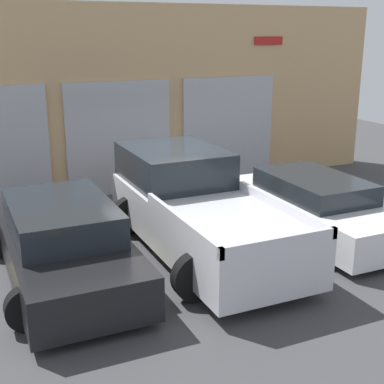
# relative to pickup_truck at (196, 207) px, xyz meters

# --- Properties ---
(ground_plane) EXTENTS (28.00, 28.00, 0.00)m
(ground_plane) POSITION_rel_pickup_truck_xyz_m (0.00, 1.27, -0.83)
(ground_plane) COLOR #3D3D3F
(shophouse_building) EXTENTS (15.20, 0.68, 4.78)m
(shophouse_building) POSITION_rel_pickup_truck_xyz_m (-0.01, 4.55, 1.52)
(shophouse_building) COLOR tan
(shophouse_building) RESTS_ON ground
(pickup_truck) EXTENTS (2.58, 5.21, 1.79)m
(pickup_truck) POSITION_rel_pickup_truck_xyz_m (0.00, 0.00, 0.00)
(pickup_truck) COLOR silver
(pickup_truck) RESTS_ON ground
(sedan_white) EXTENTS (2.12, 4.37, 1.22)m
(sedan_white) POSITION_rel_pickup_truck_xyz_m (2.61, -0.30, -0.25)
(sedan_white) COLOR white
(sedan_white) RESTS_ON ground
(sedan_side) EXTENTS (2.30, 4.57, 1.36)m
(sedan_side) POSITION_rel_pickup_truck_xyz_m (-2.61, -0.30, -0.19)
(sedan_side) COLOR black
(sedan_side) RESTS_ON ground
(parking_stripe_left) EXTENTS (0.12, 2.20, 0.01)m
(parking_stripe_left) POSITION_rel_pickup_truck_xyz_m (-1.30, -0.33, -0.83)
(parking_stripe_left) COLOR gold
(parking_stripe_left) RESTS_ON ground
(parking_stripe_centre) EXTENTS (0.12, 2.20, 0.01)m
(parking_stripe_centre) POSITION_rel_pickup_truck_xyz_m (1.30, -0.33, -0.83)
(parking_stripe_centre) COLOR gold
(parking_stripe_centre) RESTS_ON ground
(parking_stripe_right) EXTENTS (0.12, 2.20, 0.01)m
(parking_stripe_right) POSITION_rel_pickup_truck_xyz_m (3.91, -0.33, -0.83)
(parking_stripe_right) COLOR gold
(parking_stripe_right) RESTS_ON ground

